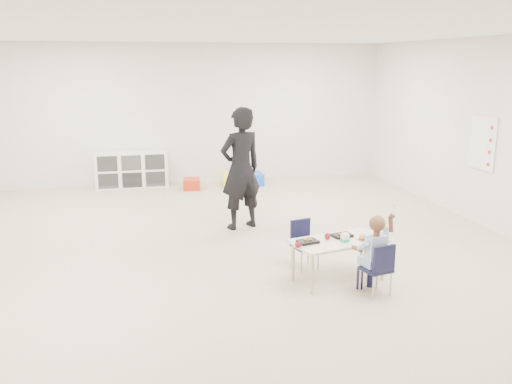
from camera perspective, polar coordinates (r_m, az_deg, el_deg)
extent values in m
plane|color=beige|center=(7.04, -2.93, -6.70)|extent=(9.00, 9.00, 0.00)
plane|color=white|center=(6.61, -3.23, 16.70)|extent=(9.00, 9.00, 0.00)
cube|color=white|center=(11.11, -6.99, 8.15)|extent=(8.00, 0.02, 2.80)
cube|color=white|center=(2.51, 14.68, -11.39)|extent=(8.00, 0.02, 2.80)
cube|color=white|center=(8.33, 25.31, 5.13)|extent=(0.02, 9.00, 2.80)
cube|color=beige|center=(6.18, 8.74, -5.12)|extent=(1.16, 0.76, 0.03)
cube|color=black|center=(6.29, 9.04, -4.53)|extent=(0.25, 0.21, 0.03)
cube|color=black|center=(6.03, 5.47, -5.21)|extent=(0.25, 0.21, 0.03)
cube|color=white|center=(6.09, 9.35, -4.81)|extent=(0.08, 0.08, 0.10)
ellipsoid|color=#AF8247|center=(6.21, 11.21, -4.66)|extent=(0.09, 0.09, 0.07)
sphere|color=maroon|center=(6.17, 7.54, -4.64)|extent=(0.07, 0.07, 0.07)
sphere|color=maroon|center=(5.85, 4.45, -5.56)|extent=(0.07, 0.07, 0.07)
cube|color=white|center=(10.99, -12.95, 2.31)|extent=(1.40, 0.40, 0.70)
cube|color=white|center=(8.81, 22.75, 4.79)|extent=(0.02, 0.60, 0.80)
imported|color=black|center=(7.96, -1.62, 2.46)|extent=(0.77, 0.63, 1.81)
cube|color=red|center=(10.67, -6.81, 0.85)|extent=(0.35, 0.43, 0.20)
cube|color=#FFF31A|center=(10.91, -2.50, 1.30)|extent=(0.42, 0.52, 0.23)
cube|color=blue|center=(10.98, -0.35, 1.42)|extent=(0.39, 0.49, 0.24)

